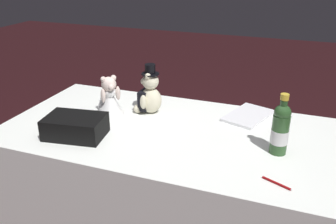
{
  "coord_description": "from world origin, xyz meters",
  "views": [
    {
      "loc": [
        -0.6,
        1.61,
        1.57
      ],
      "look_at": [
        0.0,
        0.0,
        0.82
      ],
      "focal_mm": 38.98,
      "sensor_mm": 36.0,
      "label": 1
    }
  ],
  "objects_px": {
    "signing_pen": "(278,184)",
    "guestbook": "(248,116)",
    "gift_case_black": "(75,126)",
    "teddy_bear_groom": "(149,95)",
    "teddy_bear_bride": "(109,97)",
    "champagne_bottle": "(280,129)"
  },
  "relations": [
    {
      "from": "signing_pen",
      "to": "guestbook",
      "type": "height_order",
      "value": "guestbook"
    },
    {
      "from": "signing_pen",
      "to": "gift_case_black",
      "type": "xyz_separation_m",
      "value": [
        0.99,
        -0.08,
        0.05
      ]
    },
    {
      "from": "teddy_bear_groom",
      "to": "gift_case_black",
      "type": "bearing_deg",
      "value": 60.84
    },
    {
      "from": "teddy_bear_groom",
      "to": "signing_pen",
      "type": "xyz_separation_m",
      "value": [
        -0.76,
        0.49,
        -0.1
      ]
    },
    {
      "from": "signing_pen",
      "to": "guestbook",
      "type": "distance_m",
      "value": 0.66
    },
    {
      "from": "teddy_bear_groom",
      "to": "gift_case_black",
      "type": "distance_m",
      "value": 0.47
    },
    {
      "from": "teddy_bear_bride",
      "to": "signing_pen",
      "type": "distance_m",
      "value": 1.05
    },
    {
      "from": "signing_pen",
      "to": "guestbook",
      "type": "xyz_separation_m",
      "value": [
        0.21,
        -0.62,
        0.0
      ]
    },
    {
      "from": "signing_pen",
      "to": "gift_case_black",
      "type": "height_order",
      "value": "gift_case_black"
    },
    {
      "from": "teddy_bear_groom",
      "to": "signing_pen",
      "type": "height_order",
      "value": "teddy_bear_groom"
    },
    {
      "from": "teddy_bear_bride",
      "to": "guestbook",
      "type": "xyz_separation_m",
      "value": [
        -0.76,
        -0.23,
        -0.09
      ]
    },
    {
      "from": "teddy_bear_groom",
      "to": "guestbook",
      "type": "xyz_separation_m",
      "value": [
        -0.55,
        -0.13,
        -0.1
      ]
    },
    {
      "from": "signing_pen",
      "to": "gift_case_black",
      "type": "relative_size",
      "value": 0.39
    },
    {
      "from": "gift_case_black",
      "to": "guestbook",
      "type": "xyz_separation_m",
      "value": [
        -0.78,
        -0.54,
        -0.04
      ]
    },
    {
      "from": "champagne_bottle",
      "to": "guestbook",
      "type": "height_order",
      "value": "champagne_bottle"
    },
    {
      "from": "signing_pen",
      "to": "gift_case_black",
      "type": "bearing_deg",
      "value": -4.84
    },
    {
      "from": "teddy_bear_bride",
      "to": "signing_pen",
      "type": "xyz_separation_m",
      "value": [
        -0.97,
        0.39,
        -0.1
      ]
    },
    {
      "from": "champagne_bottle",
      "to": "gift_case_black",
      "type": "height_order",
      "value": "champagne_bottle"
    },
    {
      "from": "teddy_bear_groom",
      "to": "champagne_bottle",
      "type": "height_order",
      "value": "champagne_bottle"
    },
    {
      "from": "teddy_bear_bride",
      "to": "gift_case_black",
      "type": "distance_m",
      "value": 0.31
    },
    {
      "from": "teddy_bear_groom",
      "to": "guestbook",
      "type": "height_order",
      "value": "teddy_bear_groom"
    },
    {
      "from": "teddy_bear_bride",
      "to": "signing_pen",
      "type": "relative_size",
      "value": 1.86
    }
  ]
}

